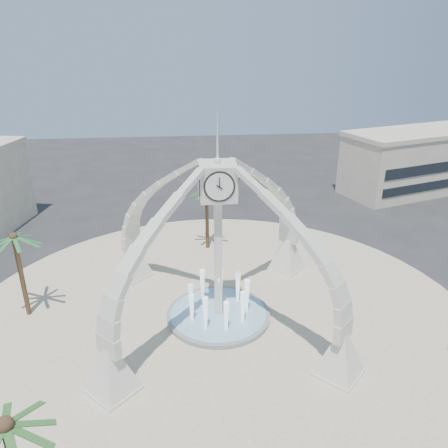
{
  "coord_description": "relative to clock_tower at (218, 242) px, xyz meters",
  "views": [
    {
      "loc": [
        -2.48,
        -28.3,
        19.87
      ],
      "look_at": [
        0.64,
        2.0,
        7.01
      ],
      "focal_mm": 35.0,
      "sensor_mm": 36.0,
      "label": 1
    }
  ],
  "objects": [
    {
      "name": "ground",
      "position": [
        0.0,
        0.0,
        -6.49
      ],
      "size": [
        140.0,
        140.0,
        0.0
      ],
      "primitive_type": "plane",
      "color": "#282828",
      "rests_on": "ground"
    },
    {
      "name": "plaza",
      "position": [
        0.0,
        0.0,
        -6.46
      ],
      "size": [
        40.0,
        40.0,
        0.06
      ],
      "primitive_type": "cylinder",
      "color": "beige",
      "rests_on": "ground"
    },
    {
      "name": "clock_tower",
      "position": [
        0.0,
        0.0,
        0.0
      ],
      "size": [
        17.94,
        17.94,
        16.3
      ],
      "color": "silver",
      "rests_on": "ground"
    },
    {
      "name": "fountain",
      "position": [
        0.0,
        0.0,
        -6.2
      ],
      "size": [
        8.0,
        8.0,
        3.62
      ],
      "color": "gray",
      "rests_on": "ground"
    },
    {
      "name": "building_ne",
      "position": [
        30.0,
        28.0,
        -2.18
      ],
      "size": [
        21.87,
        14.17,
        8.6
      ],
      "rotation": [
        0.0,
        0.0,
        0.31
      ],
      "color": "beige",
      "rests_on": "ground"
    },
    {
      "name": "palm_west",
      "position": [
        -14.76,
        1.92,
        0.09
      ],
      "size": [
        5.01,
        5.01,
        7.42
      ],
      "rotation": [
        0.0,
        0.0,
        -0.4
      ],
      "color": "brown",
      "rests_on": "ground"
    },
    {
      "name": "palm_north",
      "position": [
        -0.01,
        12.32,
        -0.42
      ],
      "size": [
        4.85,
        4.85,
        6.9
      ],
      "rotation": [
        0.0,
        0.0,
        -0.31
      ],
      "color": "brown",
      "rests_on": "ground"
    },
    {
      "name": "palm_south",
      "position": [
        -9.47,
        -15.31,
        -0.13
      ],
      "size": [
        5.45,
        5.45,
        7.27
      ],
      "rotation": [
        0.0,
        0.0,
        -0.32
      ],
      "color": "brown",
      "rests_on": "ground"
    }
  ]
}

